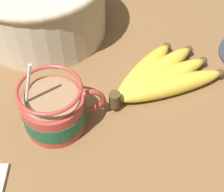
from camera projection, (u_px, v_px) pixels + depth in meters
The scene contains 4 objects.
table at pixel (101, 117), 56.37cm from camera, with size 127.09×127.09×3.41cm.
coffee_mug at pixel (55, 110), 50.64cm from camera, with size 14.01×10.39×14.34cm.
banana_bunch at pixel (159, 77), 58.07cm from camera, with size 22.80×14.71×4.09cm.
woven_basket at pixel (41, 3), 64.41cm from camera, with size 27.70×27.70×13.34cm.
Camera 1 is at (-5.57, -33.11, 47.18)cm, focal length 50.00 mm.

